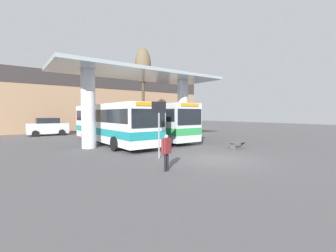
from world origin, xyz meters
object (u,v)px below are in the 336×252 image
Objects in this scene: parked_car_street at (48,127)px; transit_bus_center_bay at (150,121)px; waiting_bench_near_pillar at (238,144)px; transit_bus_left_bay at (112,122)px; info_sign_platform at (159,118)px; pedestrian_waiting at (166,149)px; poplar_tree_behind_left at (143,68)px.

transit_bus_center_bay is at bearing -54.25° from parked_car_street.
parked_car_street reaches higher than waiting_bench_near_pillar.
parked_car_street is (-7.19, 10.35, -0.83)m from transit_bus_center_bay.
transit_bus_left_bay is 11.48m from parked_car_street.
transit_bus_left_bay is at bearing 88.12° from info_sign_platform.
pedestrian_waiting is 0.15× the size of poplar_tree_behind_left.
transit_bus_left_bay reaches higher than pedestrian_waiting.
poplar_tree_behind_left reaches higher than transit_bus_left_bay.
parked_car_street is at bearing -54.67° from transit_bus_center_bay.
poplar_tree_behind_left is (0.53, 14.35, 7.74)m from waiting_bench_near_pillar.
pedestrian_waiting is (-1.51, -9.74, -0.81)m from transit_bus_left_bay.
transit_bus_left_bay reaches higher than info_sign_platform.
transit_bus_center_bay is at bearing -171.30° from transit_bus_left_bay.
waiting_bench_near_pillar is at bearing 128.69° from transit_bus_left_bay.
info_sign_platform is at bearing 46.15° from pedestrian_waiting.
info_sign_platform is at bearing 87.44° from transit_bus_left_bay.
info_sign_platform is (-6.50, 0.35, 1.87)m from waiting_bench_near_pillar.
info_sign_platform is at bearing 62.22° from transit_bus_center_bay.
poplar_tree_behind_left is at bearing -113.83° from transit_bus_center_bay.
parked_car_street is (-9.40, 18.64, 0.64)m from waiting_bench_near_pillar.
poplar_tree_behind_left is at bearing -22.42° from parked_car_street.
poplar_tree_behind_left is at bearing 87.90° from waiting_bench_near_pillar.
transit_bus_center_bay is at bearing 104.96° from waiting_bench_near_pillar.
poplar_tree_behind_left reaches higher than info_sign_platform.
transit_bus_center_bay is 1.10× the size of poplar_tree_behind_left.
pedestrian_waiting is at bearing -117.25° from info_sign_platform.
waiting_bench_near_pillar is at bearing -92.10° from poplar_tree_behind_left.
waiting_bench_near_pillar is at bearing 105.50° from transit_bus_center_bay.
transit_bus_center_bay is 7.50× the size of waiting_bench_near_pillar.
poplar_tree_behind_left is (8.29, 16.46, 7.12)m from pedestrian_waiting.
transit_bus_center_bay is 9.14m from poplar_tree_behind_left.
pedestrian_waiting is 0.37× the size of parked_car_street.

